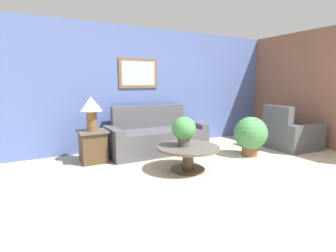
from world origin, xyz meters
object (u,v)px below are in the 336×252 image
(side_table, at_px, (93,146))
(potted_plant_floor, at_px, (250,134))
(table_lamp, at_px, (91,108))
(armchair, at_px, (288,134))
(couch_main, at_px, (156,137))
(potted_plant_on_table, at_px, (184,130))
(coffee_table, at_px, (188,153))

(side_table, height_order, potted_plant_floor, potted_plant_floor)
(table_lamp, bearing_deg, armchair, -13.40)
(couch_main, bearing_deg, armchair, -21.43)
(table_lamp, xyz_separation_m, potted_plant_on_table, (1.21, -1.15, -0.31))
(armchair, distance_m, coffee_table, 2.79)
(table_lamp, height_order, potted_plant_floor, table_lamp)
(table_lamp, bearing_deg, potted_plant_on_table, -43.52)
(coffee_table, height_order, potted_plant_on_table, potted_plant_on_table)
(coffee_table, xyz_separation_m, potted_plant_on_table, (-0.05, 0.06, 0.38))
(armchair, distance_m, potted_plant_on_table, 2.86)
(table_lamp, relative_size, potted_plant_floor, 0.78)
(armchair, relative_size, coffee_table, 1.09)
(side_table, relative_size, table_lamp, 0.96)
(side_table, height_order, table_lamp, table_lamp)
(coffee_table, relative_size, side_table, 1.75)
(coffee_table, bearing_deg, armchair, 4.95)
(armchair, relative_size, side_table, 1.91)
(couch_main, bearing_deg, table_lamp, -175.26)
(coffee_table, height_order, potted_plant_floor, potted_plant_floor)
(armchair, xyz_separation_m, potted_plant_on_table, (-2.83, -0.18, 0.37))
(side_table, height_order, potted_plant_on_table, potted_plant_on_table)
(couch_main, xyz_separation_m, potted_plant_on_table, (-0.10, -1.26, 0.37))
(armchair, relative_size, potted_plant_on_table, 2.30)
(potted_plant_on_table, distance_m, potted_plant_floor, 1.63)
(couch_main, height_order, side_table, couch_main)
(coffee_table, distance_m, potted_plant_on_table, 0.39)
(coffee_table, bearing_deg, table_lamp, 136.25)
(coffee_table, height_order, side_table, side_table)
(couch_main, distance_m, potted_plant_floor, 1.89)
(couch_main, relative_size, armchair, 1.80)
(coffee_table, xyz_separation_m, side_table, (-1.26, 1.20, 0.00))
(potted_plant_on_table, height_order, potted_plant_floor, potted_plant_on_table)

